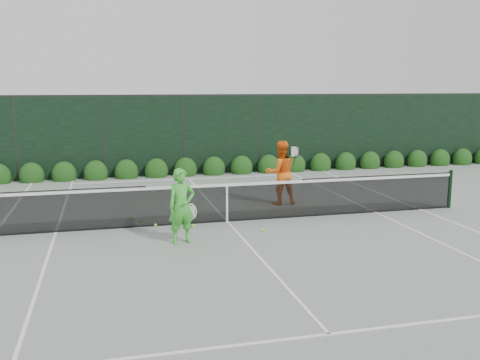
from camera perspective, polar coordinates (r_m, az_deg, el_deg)
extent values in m
plane|color=gray|center=(13.54, -1.39, -4.46)|extent=(80.00, 80.00, 0.00)
cylinder|color=black|center=(16.06, 21.48, -0.90)|extent=(0.10, 0.10, 1.07)
cube|color=black|center=(13.18, -19.54, -3.19)|extent=(4.40, 0.01, 1.02)
cube|color=black|center=(13.43, -1.40, -2.48)|extent=(4.00, 0.01, 0.96)
cube|color=black|center=(14.90, 14.56, -1.44)|extent=(4.40, 0.01, 1.02)
cube|color=white|center=(13.34, -1.41, -0.53)|extent=(12.80, 0.03, 0.07)
cube|color=black|center=(13.54, -1.39, -4.38)|extent=(12.80, 0.02, 0.04)
cube|color=white|center=(13.44, -1.40, -2.57)|extent=(0.05, 0.03, 0.91)
imported|color=green|center=(11.64, -6.25, -2.78)|extent=(0.66, 0.50, 1.64)
torus|color=silver|center=(11.80, -5.34, -3.42)|extent=(0.30, 0.06, 0.30)
cylinder|color=black|center=(11.86, -5.32, -4.54)|extent=(0.10, 0.03, 0.30)
imported|color=orange|center=(15.39, 4.35, 0.78)|extent=(0.91, 0.71, 1.84)
torus|color=black|center=(15.23, 5.87, 3.05)|extent=(0.29, 0.13, 0.30)
cylinder|color=black|center=(15.26, 5.86, 2.16)|extent=(0.10, 0.03, 0.30)
cube|color=white|center=(15.65, 18.62, -2.98)|extent=(0.06, 23.77, 0.01)
cube|color=white|center=(13.29, -19.05, -5.28)|extent=(0.06, 23.77, 0.01)
cube|color=white|center=(14.97, 14.19, -3.34)|extent=(0.06, 23.77, 0.01)
cube|color=white|center=(25.07, -7.39, 2.22)|extent=(11.03, 0.06, 0.01)
cube|color=white|center=(19.70, -5.50, 0.12)|extent=(8.23, 0.06, 0.01)
cube|color=white|center=(7.79, 9.47, -15.91)|extent=(8.23, 0.06, 0.01)
cube|color=white|center=(13.54, -1.39, -4.44)|extent=(0.06, 12.80, 0.01)
cube|color=black|center=(20.58, -6.03, 4.73)|extent=(32.00, 0.06, 3.00)
cube|color=#262826|center=(20.50, -6.11, 9.00)|extent=(32.00, 0.06, 0.06)
cylinder|color=#262826|center=(20.62, -22.82, 4.01)|extent=(0.08, 0.08, 3.00)
cylinder|color=#262826|center=(20.38, -14.44, 4.42)|extent=(0.08, 0.08, 3.00)
cylinder|color=#262826|center=(20.58, -6.03, 4.73)|extent=(0.08, 0.08, 3.00)
cylinder|color=#262826|center=(21.21, 2.04, 4.94)|extent=(0.08, 0.08, 3.00)
cylinder|color=#262826|center=(22.23, 9.52, 5.05)|extent=(0.08, 0.08, 3.00)
cylinder|color=#262826|center=(23.59, 16.25, 5.07)|extent=(0.08, 0.08, 3.00)
cylinder|color=#262826|center=(25.23, 22.16, 5.03)|extent=(0.08, 0.08, 3.00)
ellipsoid|color=#15340E|center=(20.36, -21.33, 0.45)|extent=(0.86, 0.65, 0.94)
ellipsoid|color=#15340E|center=(20.25, -18.24, 0.58)|extent=(0.86, 0.65, 0.94)
ellipsoid|color=#15340E|center=(20.19, -15.13, 0.72)|extent=(0.86, 0.65, 0.94)
ellipsoid|color=#15340E|center=(20.20, -12.01, 0.85)|extent=(0.86, 0.65, 0.94)
ellipsoid|color=#15340E|center=(20.27, -8.91, 0.98)|extent=(0.86, 0.65, 0.94)
ellipsoid|color=#15340E|center=(20.39, -5.83, 1.11)|extent=(0.86, 0.65, 0.94)
ellipsoid|color=#15340E|center=(20.58, -2.80, 1.23)|extent=(0.86, 0.65, 0.94)
ellipsoid|color=#15340E|center=(20.82, 0.17, 1.34)|extent=(0.86, 0.65, 0.94)
ellipsoid|color=#15340E|center=(21.11, 3.07, 1.45)|extent=(0.86, 0.65, 0.94)
ellipsoid|color=#15340E|center=(21.46, 5.88, 1.55)|extent=(0.86, 0.65, 0.94)
ellipsoid|color=#15340E|center=(21.86, 8.59, 1.65)|extent=(0.86, 0.65, 0.94)
ellipsoid|color=#15340E|center=(22.30, 11.20, 1.74)|extent=(0.86, 0.65, 0.94)
ellipsoid|color=#15340E|center=(22.79, 13.70, 1.82)|extent=(0.86, 0.65, 0.94)
ellipsoid|color=#15340E|center=(23.32, 16.10, 1.89)|extent=(0.86, 0.65, 0.94)
ellipsoid|color=#15340E|center=(23.89, 18.38, 1.96)|extent=(0.86, 0.65, 0.94)
ellipsoid|color=#15340E|center=(24.50, 20.56, 2.02)|extent=(0.86, 0.65, 0.94)
ellipsoid|color=#15340E|center=(25.14, 22.63, 2.08)|extent=(0.86, 0.65, 0.94)
sphere|color=#CEF336|center=(14.07, -11.59, -3.97)|extent=(0.07, 0.07, 0.07)
sphere|color=#CEF336|center=(13.09, -4.99, -4.86)|extent=(0.07, 0.07, 0.07)
sphere|color=#CEF336|center=(14.31, 0.85, -3.52)|extent=(0.07, 0.07, 0.07)
sphere|color=#CEF336|center=(13.73, -10.53, -4.28)|extent=(0.07, 0.07, 0.07)
sphere|color=#CEF336|center=(15.25, 6.99, -2.75)|extent=(0.07, 0.07, 0.07)
sphere|color=#CEF336|center=(12.64, 2.48, -5.37)|extent=(0.07, 0.07, 0.07)
sphere|color=#CEF336|center=(13.24, -9.01, -4.77)|extent=(0.07, 0.07, 0.07)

